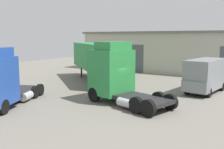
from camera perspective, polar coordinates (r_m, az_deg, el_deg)
The scene contains 5 objects.
ground_plane at distance 19.54m, azimuth 1.02°, elevation -5.43°, with size 60.00×60.00×0.00m, color slate.
warehouse_building at distance 35.36m, azimuth 16.16°, elevation 4.74°, with size 28.41×7.87×5.28m.
tractor_unit_green at distance 18.45m, azimuth 0.69°, elevation 0.15°, with size 6.48×3.95×4.27m.
container_trailer_green at distance 26.85m, azimuth -3.70°, elevation 3.74°, with size 9.71×8.60×3.93m.
delivery_van_grey at distance 22.88m, azimuth 19.62°, elevation -0.09°, with size 2.58×5.15×2.78m.
Camera 1 is at (9.87, -16.22, 4.63)m, focal length 42.00 mm.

